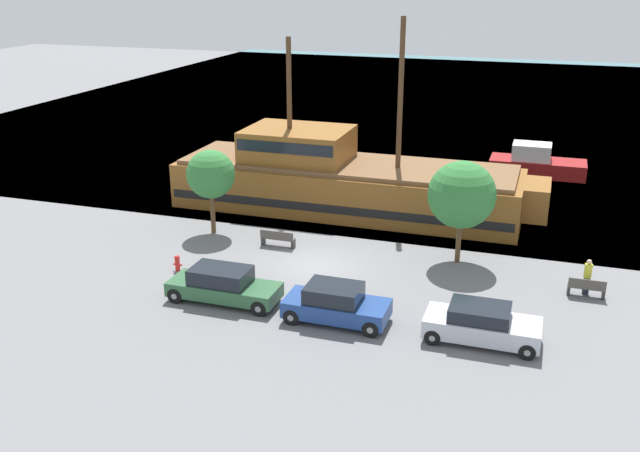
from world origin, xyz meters
name	(u,v)px	position (x,y,z in m)	size (l,w,h in m)	color
ground_plane	(316,265)	(0.00, 0.00, 0.00)	(160.00, 160.00, 0.00)	slate
water_surface	(454,103)	(0.00, 44.00, 0.00)	(80.00, 80.00, 0.00)	teal
pirate_ship	(343,181)	(-1.21, 8.28, 1.67)	(20.69, 5.60, 10.72)	brown
moored_boat_dockside	(536,163)	(9.00, 19.15, 0.77)	(6.15, 2.38, 2.08)	maroon
parked_car_curb_front	(336,304)	(2.47, -5.02, 0.74)	(4.07, 1.86, 1.51)	navy
parked_car_curb_mid	(223,285)	(-2.47, -4.77, 0.72)	(4.64, 1.78, 1.47)	#2D5B38
parked_car_curb_rear	(481,324)	(8.04, -4.87, 0.71)	(4.20, 1.86, 1.43)	#B7BCC6
fire_hydrant	(177,262)	(-5.82, -2.59, 0.41)	(0.42, 0.25, 0.76)	red
bench_promenade_east	(278,238)	(-2.58, 1.63, 0.44)	(1.72, 0.45, 0.85)	#4C4742
bench_promenade_west	(587,288)	(11.83, 0.33, 0.43)	(1.50, 0.45, 0.85)	#4C4742
pedestrian_walking_near	(587,277)	(11.82, 0.65, 0.79)	(0.32, 0.32, 1.58)	#232838
tree_row_east	(211,174)	(-6.49, 2.46, 3.15)	(2.49, 2.49, 4.41)	brown
tree_row_mideast	(462,195)	(6.16, 2.48, 3.30)	(3.12, 3.12, 4.87)	brown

